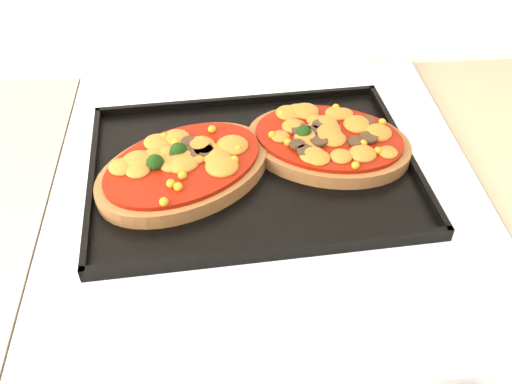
{
  "coord_description": "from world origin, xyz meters",
  "views": [
    {
      "loc": [
        -0.06,
        1.1,
        1.43
      ],
      "look_at": [
        -0.02,
        1.65,
        0.92
      ],
      "focal_mm": 40.0,
      "sensor_mm": 36.0,
      "label": 1
    }
  ],
  "objects_px": {
    "stove": "(264,351)",
    "pizza_left": "(184,167)",
    "baking_tray": "(253,167)",
    "pizza_right": "(328,141)"
  },
  "relations": [
    {
      "from": "stove",
      "to": "pizza_right",
      "type": "xyz_separation_m",
      "value": [
        0.09,
        0.03,
        0.48
      ]
    },
    {
      "from": "pizza_left",
      "to": "baking_tray",
      "type": "bearing_deg",
      "value": 7.2
    },
    {
      "from": "pizza_left",
      "to": "pizza_right",
      "type": "xyz_separation_m",
      "value": [
        0.21,
        0.04,
        -0.0
      ]
    },
    {
      "from": "baking_tray",
      "to": "pizza_left",
      "type": "xyz_separation_m",
      "value": [
        -0.09,
        -0.01,
        0.02
      ]
    },
    {
      "from": "stove",
      "to": "pizza_left",
      "type": "height_order",
      "value": "pizza_left"
    },
    {
      "from": "stove",
      "to": "baking_tray",
      "type": "relative_size",
      "value": 2.04
    },
    {
      "from": "pizza_right",
      "to": "stove",
      "type": "bearing_deg",
      "value": -160.19
    },
    {
      "from": "baking_tray",
      "to": "pizza_left",
      "type": "relative_size",
      "value": 1.79
    },
    {
      "from": "pizza_left",
      "to": "stove",
      "type": "bearing_deg",
      "value": 4.75
    },
    {
      "from": "stove",
      "to": "pizza_left",
      "type": "bearing_deg",
      "value": -175.25
    }
  ]
}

